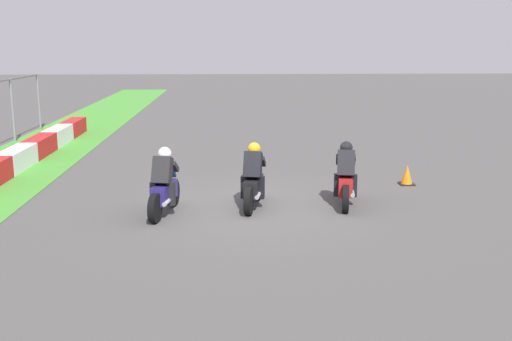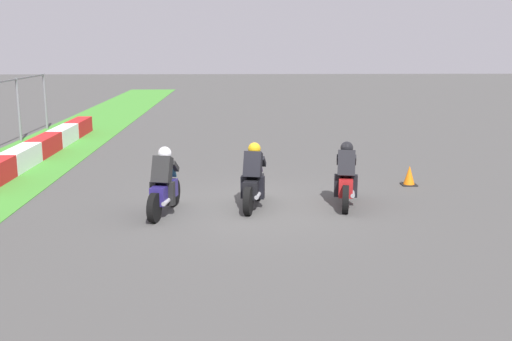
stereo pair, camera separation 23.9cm
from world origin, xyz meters
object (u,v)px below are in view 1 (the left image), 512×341
rider_lane_a (346,179)px  traffic_cone (407,176)px  rider_lane_c (164,187)px  rider_lane_b (254,181)px

rider_lane_a → traffic_cone: bearing=-36.0°
rider_lane_c → rider_lane_a: bearing=-70.7°
rider_lane_b → traffic_cone: size_ratio=3.79×
rider_lane_a → rider_lane_c: size_ratio=1.00×
rider_lane_b → traffic_cone: bearing=-52.5°
rider_lane_a → traffic_cone: (2.02, -2.07, -0.38)m
rider_lane_b → rider_lane_c: bearing=115.3°
rider_lane_c → traffic_cone: (2.63, -6.27, -0.38)m
rider_lane_b → traffic_cone: rider_lane_b is taller
rider_lane_a → rider_lane_b: (-0.10, 2.18, 0.00)m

